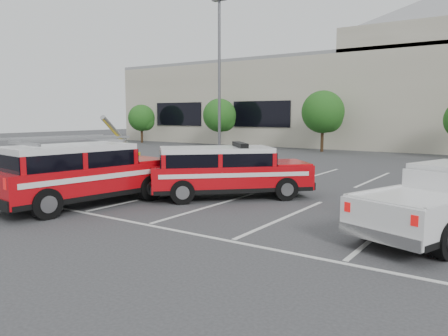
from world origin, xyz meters
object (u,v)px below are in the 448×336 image
object	(u,v)px
ladder_suv	(82,178)
utility_rig	(111,170)
convention_building	(419,95)
tree_far_left	(142,119)
tree_left	(221,116)
light_pole_left	(219,79)
fire_chief_suv	(227,175)
white_pickup	(448,207)
tree_mid_left	(324,113)

from	to	relation	value
ladder_suv	utility_rig	xyz separation A→B (m)	(-2.70, 3.58, -0.32)
convention_building	utility_rig	world-z (taller)	convention_building
tree_far_left	tree_left	bearing A→B (deg)	0.00
utility_rig	light_pole_left	bearing A→B (deg)	84.53
fire_chief_suv	white_pickup	size ratio (longest dim) A/B	0.90
tree_mid_left	utility_rig	xyz separation A→B (m)	(-1.38, -20.61, -2.46)
convention_building	ladder_suv	distance (m)	34.42
ladder_suv	tree_left	bearing A→B (deg)	123.22
tree_far_left	light_pole_left	bearing A→B (deg)	-30.71
fire_chief_suv	utility_rig	world-z (taller)	utility_rig
white_pickup	convention_building	bearing A→B (deg)	120.91
tree_left	fire_chief_suv	xyz separation A→B (m)	(14.48, -20.38, -1.97)
tree_far_left	light_pole_left	world-z (taller)	light_pole_left
convention_building	tree_left	bearing A→B (deg)	-146.95
tree_left	ladder_suv	distance (m)	26.77
tree_mid_left	tree_far_left	bearing A→B (deg)	-180.00
light_pole_left	ladder_suv	world-z (taller)	light_pole_left
tree_mid_left	convention_building	bearing A→B (deg)	62.60
fire_chief_suv	utility_rig	size ratio (longest dim) A/B	1.40
tree_mid_left	ladder_suv	bearing A→B (deg)	-86.87
tree_far_left	convention_building	bearing A→B (deg)	21.37
tree_far_left	tree_mid_left	bearing A→B (deg)	0.00
convention_building	white_pickup	world-z (taller)	convention_building
fire_chief_suv	tree_far_left	bearing A→B (deg)	-174.17
tree_far_left	ladder_suv	bearing A→B (deg)	-48.60
tree_far_left	tree_left	world-z (taller)	tree_left
ladder_suv	fire_chief_suv	bearing A→B (deg)	58.47
tree_far_left	ladder_suv	xyz separation A→B (m)	(21.32, -24.18, -1.60)
light_pole_left	fire_chief_suv	bearing A→B (deg)	-53.76
white_pickup	utility_rig	distance (m)	13.11
white_pickup	utility_rig	bearing A→B (deg)	-164.57
light_pole_left	fire_chief_suv	world-z (taller)	light_pole_left
convention_building	utility_rig	size ratio (longest dim) A/B	15.57
ladder_suv	convention_building	bearing A→B (deg)	91.81
light_pole_left	tree_left	bearing A→B (deg)	124.52
tree_left	tree_far_left	bearing A→B (deg)	-180.00
tree_far_left	tree_left	xyz separation A→B (m)	(10.00, 0.00, 0.27)
light_pole_left	utility_rig	xyz separation A→B (m)	(1.72, -10.56, -4.60)
light_pole_left	utility_rig	world-z (taller)	light_pole_left
light_pole_left	white_pickup	world-z (taller)	light_pole_left
light_pole_left	white_pickup	xyz separation A→B (m)	(14.80, -11.36, -4.49)
convention_building	tree_mid_left	distance (m)	11.19
tree_left	light_pole_left	world-z (taller)	light_pole_left
tree_left	utility_rig	bearing A→B (deg)	-67.29
tree_mid_left	fire_chief_suv	size ratio (longest dim) A/B	0.90
tree_left	tree_mid_left	bearing A→B (deg)	0.00
tree_far_left	utility_rig	distance (m)	27.84
tree_far_left	utility_rig	bearing A→B (deg)	-47.89
tree_mid_left	light_pole_left	distance (m)	10.73
fire_chief_suv	utility_rig	distance (m)	5.86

